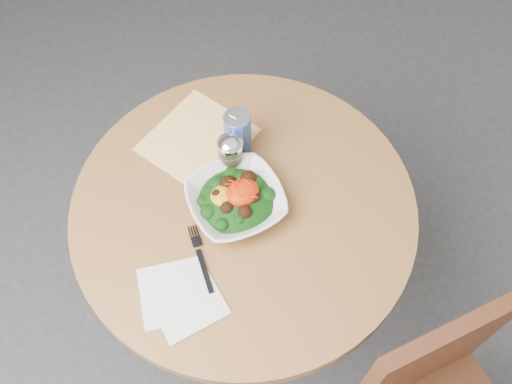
# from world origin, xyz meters

# --- Properties ---
(ground) EXTENTS (6.00, 6.00, 0.00)m
(ground) POSITION_xyz_m (0.00, 0.00, 0.00)
(ground) COLOR #313134
(ground) RESTS_ON ground
(table) EXTENTS (0.90, 0.90, 0.75)m
(table) POSITION_xyz_m (0.00, 0.00, 0.55)
(table) COLOR black
(table) RESTS_ON ground
(cloth_napkin) EXTENTS (0.33, 0.32, 0.00)m
(cloth_napkin) POSITION_xyz_m (0.01, 0.24, 0.75)
(cloth_napkin) COLOR #FFA80D
(cloth_napkin) RESTS_ON table
(paper_napkins) EXTENTS (0.21, 0.22, 0.00)m
(paper_napkins) POSITION_xyz_m (-0.27, -0.12, 0.75)
(paper_napkins) COLOR white
(paper_napkins) RESTS_ON table
(salad_bowl) EXTENTS (0.28, 0.28, 0.09)m
(salad_bowl) POSITION_xyz_m (-0.02, 0.01, 0.78)
(salad_bowl) COLOR white
(salad_bowl) RESTS_ON table
(fork) EXTENTS (0.07, 0.18, 0.00)m
(fork) POSITION_xyz_m (-0.17, -0.06, 0.76)
(fork) COLOR black
(fork) RESTS_ON table
(spice_shaker) EXTENTS (0.07, 0.07, 0.12)m
(spice_shaker) POSITION_xyz_m (0.04, 0.12, 0.81)
(spice_shaker) COLOR silver
(spice_shaker) RESTS_ON table
(beverage_can) EXTENTS (0.07, 0.07, 0.14)m
(beverage_can) POSITION_xyz_m (0.09, 0.16, 0.82)
(beverage_can) COLOR navy
(beverage_can) RESTS_ON table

